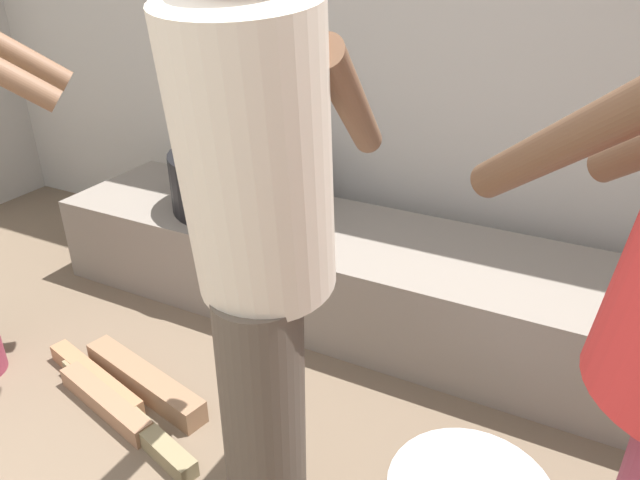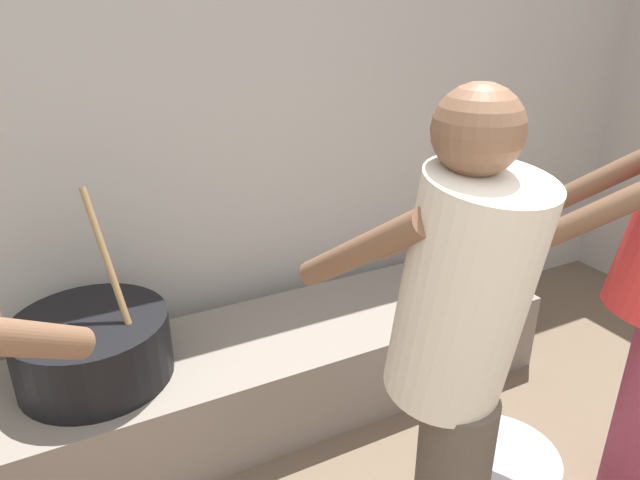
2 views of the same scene
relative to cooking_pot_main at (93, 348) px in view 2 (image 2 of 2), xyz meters
name	(u,v)px [view 2 (image 2 of 2)]	position (x,y,z in m)	size (l,w,h in m)	color
block_enclosure_rear	(218,152)	(0.67, 0.49, 0.53)	(5.25, 0.20, 2.04)	#ADA8A0
hearth_ledge	(253,376)	(0.59, -0.03, -0.31)	(2.63, 0.60, 0.37)	slate
cooking_pot_main	(93,348)	(0.00, 0.00, 0.00)	(0.55, 0.55, 0.69)	black
cook_in_cream_shirt	(456,350)	(0.78, -1.02, 0.37)	(0.43, 0.69, 1.51)	#4C4238
metal_mixing_bowl	(497,467)	(1.25, -0.80, -0.43)	(0.44, 0.44, 0.13)	#B7B7BC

